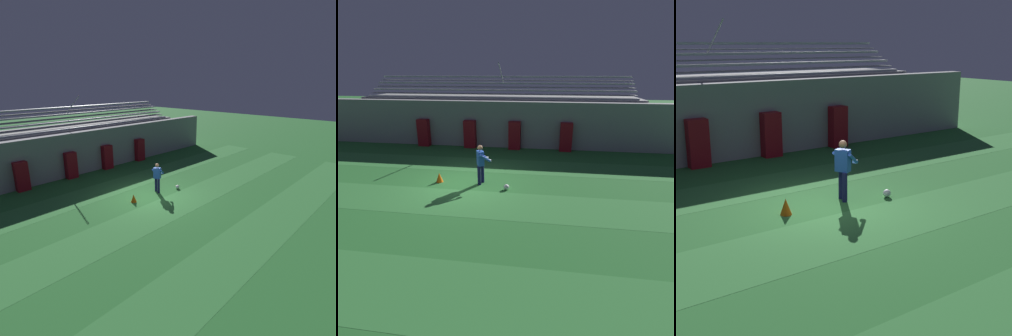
# 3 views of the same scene
# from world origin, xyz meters

# --- Properties ---
(ground_plane) EXTENTS (80.00, 80.00, 0.00)m
(ground_plane) POSITION_xyz_m (0.00, 0.00, 0.00)
(ground_plane) COLOR #286B2D
(turf_stripe_near) EXTENTS (28.00, 2.16, 0.01)m
(turf_stripe_near) POSITION_xyz_m (0.00, -6.00, 0.00)
(turf_stripe_near) COLOR #337A38
(turf_stripe_near) RESTS_ON ground
(turf_stripe_mid) EXTENTS (28.00, 2.16, 0.01)m
(turf_stripe_mid) POSITION_xyz_m (0.00, -1.67, 0.00)
(turf_stripe_mid) COLOR #337A38
(turf_stripe_mid) RESTS_ON ground
(turf_stripe_far) EXTENTS (28.00, 2.16, 0.01)m
(turf_stripe_far) POSITION_xyz_m (0.00, 2.66, 0.00)
(turf_stripe_far) COLOR #337A38
(turf_stripe_far) RESTS_ON ground
(back_wall) EXTENTS (24.00, 0.60, 2.80)m
(back_wall) POSITION_xyz_m (0.00, 6.50, 1.40)
(back_wall) COLOR gray
(back_wall) RESTS_ON ground
(padding_pillar_gate_left) EXTENTS (0.71, 0.44, 1.68)m
(padding_pillar_gate_left) POSITION_xyz_m (-1.38, 5.95, 0.84)
(padding_pillar_gate_left) COLOR maroon
(padding_pillar_gate_left) RESTS_ON ground
(padding_pillar_gate_right) EXTENTS (0.71, 0.44, 1.68)m
(padding_pillar_gate_right) POSITION_xyz_m (1.38, 5.95, 0.84)
(padding_pillar_gate_right) COLOR maroon
(padding_pillar_gate_right) RESTS_ON ground
(padding_pillar_far_left) EXTENTS (0.71, 0.44, 1.68)m
(padding_pillar_far_left) POSITION_xyz_m (-4.39, 5.95, 0.84)
(padding_pillar_far_left) COLOR maroon
(padding_pillar_far_left) RESTS_ON ground
(padding_pillar_far_right) EXTENTS (0.71, 0.44, 1.68)m
(padding_pillar_far_right) POSITION_xyz_m (4.43, 5.95, 0.84)
(padding_pillar_far_right) COLOR maroon
(padding_pillar_far_right) RESTS_ON ground
(bleacher_stand) EXTENTS (18.00, 3.35, 5.03)m
(bleacher_stand) POSITION_xyz_m (0.00, 8.49, 1.50)
(bleacher_stand) COLOR gray
(bleacher_stand) RESTS_ON ground
(goalkeeper) EXTENTS (0.69, 0.73, 1.67)m
(goalkeeper) POSITION_xyz_m (0.67, 0.22, 0.95)
(goalkeeper) COLOR #19194C
(goalkeeper) RESTS_ON ground
(soccer_ball) EXTENTS (0.22, 0.22, 0.22)m
(soccer_ball) POSITION_xyz_m (1.81, -0.28, 0.11)
(soccer_ball) COLOR white
(soccer_ball) RESTS_ON ground
(traffic_cone) EXTENTS (0.30, 0.30, 0.42)m
(traffic_cone) POSITION_xyz_m (-1.15, 0.12, 0.21)
(traffic_cone) COLOR orange
(traffic_cone) RESTS_ON ground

